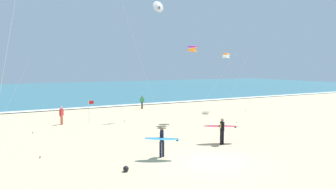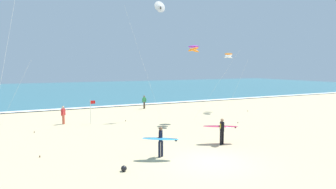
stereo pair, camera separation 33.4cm
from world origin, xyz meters
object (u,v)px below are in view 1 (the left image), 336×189
surfer_trailing (221,128)px  bystander_green_top (142,102)px  bystander_red_top (62,115)px  kite_arc_amber_far (226,56)px  surfer_lead (162,139)px  beach_ball (126,169)px  kite_delta_ivory_high (158,7)px  lifeguard_flag (90,110)px  kite_arc_violet_mid (192,49)px

surfer_trailing → bystander_green_top: surfer_trailing is taller
bystander_red_top → kite_arc_amber_far: bearing=0.1°
bystander_green_top → bystander_red_top: (-9.69, -5.61, 0.00)m
surfer_lead → kite_arc_amber_far: size_ratio=0.31×
surfer_lead → beach_ball: (-2.43, -1.09, -0.90)m
bystander_green_top → beach_ball: (-8.35, -18.91, -0.67)m
kite_delta_ivory_high → bystander_green_top: 11.72m
surfer_lead → lifeguard_flag: lifeguard_flag is taller
kite_arc_violet_mid → bystander_green_top: kite_arc_violet_mid is taller
kite_arc_amber_far → bystander_red_top: 18.45m
surfer_lead → beach_ball: size_ratio=7.15×
surfer_trailing → kite_delta_ivory_high: kite_delta_ivory_high is taller
surfer_trailing → kite_arc_amber_far: 15.48m
surfer_lead → bystander_green_top: 18.78m
surfer_lead → kite_delta_ivory_high: bearing=65.8°
kite_arc_amber_far → bystander_green_top: 11.11m
bystander_green_top → bystander_red_top: bearing=-149.9°
kite_arc_amber_far → bystander_red_top: (-17.65, -0.04, -5.39)m
kite_arc_violet_mid → kite_delta_ivory_high: kite_delta_ivory_high is taller
kite_arc_amber_far → beach_ball: bearing=-140.7°
surfer_trailing → kite_arc_amber_far: size_ratio=0.37×
kite_arc_amber_far → bystander_green_top: kite_arc_amber_far is taller
kite_delta_ivory_high → lifeguard_flag: 11.47m
surfer_lead → kite_arc_amber_far: kite_arc_amber_far is taller
kite_arc_amber_far → lifeguard_flag: bearing=-176.5°
lifeguard_flag → surfer_lead: bearing=-82.2°
bystander_red_top → beach_ball: size_ratio=5.68×
lifeguard_flag → kite_arc_amber_far: bearing=3.5°
surfer_trailing → bystander_red_top: surfer_trailing is taller
lifeguard_flag → beach_ball: lifeguard_flag is taller
surfer_trailing → lifeguard_flag: lifeguard_flag is taller
surfer_lead → lifeguard_flag: 11.42m
bystander_red_top → kite_delta_ivory_high: bearing=-5.0°
kite_arc_amber_far → kite_delta_ivory_high: 9.84m
kite_arc_amber_far → bystander_green_top: (-7.96, 5.57, -5.39)m
surfer_trailing → bystander_red_top: size_ratio=1.52×
kite_arc_amber_far → bystander_green_top: size_ratio=4.09×
bystander_green_top → kite_delta_ivory_high: bearing=-97.2°
kite_arc_violet_mid → bystander_red_top: kite_arc_violet_mid is taller
bystander_green_top → beach_ball: bearing=-113.8°
surfer_lead → lifeguard_flag: (-1.54, 11.31, 0.23)m
kite_delta_ivory_high → bystander_green_top: size_ratio=7.06×
kite_arc_violet_mid → beach_ball: 14.60m
kite_arc_amber_far → beach_ball: 21.93m
surfer_trailing → beach_ball: surfer_trailing is taller
bystander_green_top → kite_arc_violet_mid: bearing=-84.2°
surfer_trailing → beach_ball: bearing=-164.3°
lifeguard_flag → surfer_trailing: bearing=-59.0°
kite_arc_amber_far → bystander_red_top: bearing=-179.9°
kite_arc_violet_mid → kite_delta_ivory_high: (-1.78, 3.31, 4.05)m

